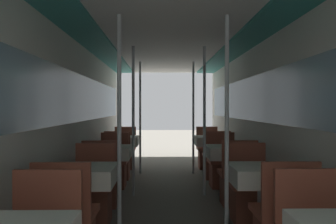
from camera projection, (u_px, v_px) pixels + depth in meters
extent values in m
cube|color=silver|center=(69.00, 123.00, 4.69)|extent=(0.05, 10.20, 2.16)
cube|color=#7A9EB7|center=(70.00, 97.00, 4.68)|extent=(0.03, 9.38, 0.66)
cube|color=silver|center=(270.00, 123.00, 4.74)|extent=(0.05, 10.20, 2.16)
cube|color=#7A9EB7|center=(269.00, 97.00, 4.73)|extent=(0.03, 9.38, 0.66)
cube|color=white|center=(170.00, 33.00, 4.70)|extent=(2.54, 10.20, 0.04)
cube|color=teal|center=(87.00, 36.00, 4.68)|extent=(0.46, 9.79, 0.03)
cube|color=teal|center=(253.00, 36.00, 4.72)|extent=(0.46, 9.79, 0.03)
cube|color=#9E4C38|center=(48.00, 201.00, 2.49)|extent=(0.45, 0.04, 0.42)
cylinder|color=#B7B7BC|center=(82.00, 204.00, 3.57)|extent=(0.12, 0.12, 0.68)
cube|color=#B2B2B7|center=(82.00, 168.00, 3.56)|extent=(0.59, 0.59, 0.02)
cube|color=white|center=(82.00, 175.00, 3.56)|extent=(0.63, 0.63, 0.17)
cube|color=#9E4C38|center=(68.00, 214.00, 3.02)|extent=(0.45, 0.45, 0.05)
cube|color=#9E4C38|center=(61.00, 190.00, 2.81)|extent=(0.45, 0.04, 0.42)
cube|color=brown|center=(92.00, 205.00, 4.12)|extent=(0.39, 0.39, 0.39)
cube|color=#9E4C38|center=(92.00, 185.00, 4.11)|extent=(0.45, 0.45, 0.05)
cube|color=#9E4C38|center=(96.00, 161.00, 4.32)|extent=(0.45, 0.04, 0.42)
cylinder|color=silver|center=(119.00, 128.00, 3.57)|extent=(0.04, 0.04, 2.16)
cylinder|color=#4C4C51|center=(109.00, 195.00, 5.40)|extent=(0.32, 0.32, 0.01)
cylinder|color=#B7B7BC|center=(109.00, 171.00, 5.40)|extent=(0.12, 0.12, 0.68)
cube|color=#B2B2B7|center=(108.00, 147.00, 5.39)|extent=(0.59, 0.59, 0.02)
cube|color=white|center=(109.00, 152.00, 5.39)|extent=(0.63, 0.63, 0.17)
cube|color=brown|center=(103.00, 191.00, 4.85)|extent=(0.39, 0.39, 0.39)
cube|color=#9E4C38|center=(103.00, 173.00, 4.85)|extent=(0.45, 0.45, 0.05)
cube|color=#9E4C38|center=(100.00, 158.00, 4.64)|extent=(0.45, 0.04, 0.42)
cube|color=brown|center=(113.00, 175.00, 5.95)|extent=(0.39, 0.39, 0.39)
cube|color=#9E4C38|center=(113.00, 161.00, 5.94)|extent=(0.45, 0.45, 0.05)
cube|color=#9E4C38|center=(115.00, 145.00, 6.15)|extent=(0.45, 0.04, 0.42)
cylinder|color=silver|center=(133.00, 121.00, 5.40)|extent=(0.04, 0.04, 2.16)
cylinder|color=#4C4C51|center=(122.00, 173.00, 7.23)|extent=(0.32, 0.32, 0.01)
cylinder|color=#B7B7BC|center=(122.00, 155.00, 7.23)|extent=(0.12, 0.12, 0.68)
cube|color=#B2B2B7|center=(122.00, 137.00, 7.22)|extent=(0.59, 0.59, 0.02)
cube|color=white|center=(122.00, 141.00, 7.22)|extent=(0.63, 0.63, 0.17)
cube|color=brown|center=(119.00, 168.00, 6.68)|extent=(0.39, 0.39, 0.39)
cube|color=#9E4C38|center=(119.00, 155.00, 6.68)|extent=(0.45, 0.45, 0.05)
cube|color=#9E4C38|center=(117.00, 143.00, 6.47)|extent=(0.45, 0.04, 0.42)
cube|color=brown|center=(124.00, 159.00, 7.78)|extent=(0.39, 0.39, 0.39)
cube|color=#9E4C38|center=(124.00, 149.00, 7.77)|extent=(0.45, 0.45, 0.05)
cube|color=#9E4C38|center=(125.00, 137.00, 7.98)|extent=(0.45, 0.04, 0.42)
cylinder|color=silver|center=(140.00, 118.00, 7.23)|extent=(0.04, 0.04, 2.16)
cube|color=#9E4C38|center=(308.00, 200.00, 2.52)|extent=(0.45, 0.04, 0.42)
cylinder|color=#B7B7BC|center=(264.00, 203.00, 3.60)|extent=(0.12, 0.12, 0.68)
cube|color=#B2B2B7|center=(264.00, 167.00, 3.60)|extent=(0.59, 0.59, 0.02)
cube|color=white|center=(264.00, 175.00, 3.60)|extent=(0.63, 0.63, 0.17)
cube|color=#9E4C38|center=(282.00, 212.00, 3.05)|extent=(0.45, 0.45, 0.05)
cube|color=#9E4C38|center=(291.00, 189.00, 2.85)|extent=(0.45, 0.04, 0.42)
cube|color=brown|center=(250.00, 205.00, 4.15)|extent=(0.39, 0.39, 0.39)
cube|color=#9E4C38|center=(250.00, 185.00, 4.15)|extent=(0.45, 0.45, 0.05)
cube|color=#9E4C38|center=(246.00, 161.00, 4.35)|extent=(0.45, 0.04, 0.42)
cylinder|color=silver|center=(227.00, 128.00, 3.59)|extent=(0.04, 0.04, 2.16)
cylinder|color=#4C4C51|center=(229.00, 195.00, 5.44)|extent=(0.32, 0.32, 0.01)
cylinder|color=#B7B7BC|center=(229.00, 171.00, 5.43)|extent=(0.12, 0.12, 0.68)
cube|color=#B2B2B7|center=(229.00, 147.00, 5.43)|extent=(0.59, 0.59, 0.02)
cube|color=white|center=(229.00, 152.00, 5.43)|extent=(0.63, 0.63, 0.17)
cube|color=brown|center=(236.00, 190.00, 4.89)|extent=(0.39, 0.39, 0.39)
cube|color=#9E4C38|center=(237.00, 173.00, 4.88)|extent=(0.45, 0.45, 0.05)
cube|color=#9E4C38|center=(240.00, 157.00, 4.68)|extent=(0.45, 0.04, 0.42)
cube|color=brown|center=(223.00, 175.00, 5.98)|extent=(0.39, 0.39, 0.39)
cube|color=#9E4C38|center=(223.00, 161.00, 5.98)|extent=(0.45, 0.45, 0.05)
cube|color=#9E4C38|center=(221.00, 145.00, 6.18)|extent=(0.45, 0.04, 0.42)
cylinder|color=silver|center=(204.00, 121.00, 5.42)|extent=(0.04, 0.04, 2.16)
cylinder|color=#4C4C51|center=(212.00, 173.00, 7.27)|extent=(0.32, 0.32, 0.01)
cylinder|color=#B7B7BC|center=(212.00, 155.00, 7.26)|extent=(0.12, 0.12, 0.68)
cube|color=#B2B2B7|center=(212.00, 137.00, 7.26)|extent=(0.59, 0.59, 0.02)
cube|color=white|center=(212.00, 141.00, 7.26)|extent=(0.63, 0.63, 0.17)
cube|color=brown|center=(216.00, 167.00, 6.72)|extent=(0.39, 0.39, 0.39)
cube|color=#9E4C38|center=(216.00, 155.00, 6.71)|extent=(0.45, 0.45, 0.05)
cube|color=#9E4C38|center=(218.00, 143.00, 6.51)|extent=(0.45, 0.04, 0.42)
cube|color=brown|center=(208.00, 159.00, 7.81)|extent=(0.39, 0.39, 0.39)
cube|color=#9E4C38|center=(208.00, 148.00, 7.81)|extent=(0.45, 0.45, 0.05)
cube|color=#9E4C38|center=(207.00, 136.00, 8.01)|extent=(0.45, 0.04, 0.42)
cylinder|color=silver|center=(193.00, 118.00, 7.25)|extent=(0.04, 0.04, 2.16)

